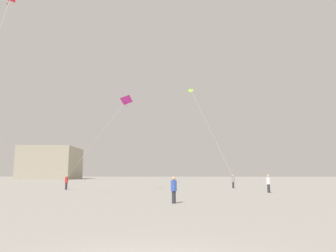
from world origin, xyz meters
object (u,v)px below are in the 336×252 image
object	(u,v)px
person_in_grey	(233,181)
person_in_white	(268,183)
person_in_red	(66,182)
person_in_blue	(174,189)
building_left_hall	(52,163)
kite_lime_diamond	(192,92)
kite_magenta_delta	(125,101)

from	to	relation	value
person_in_grey	person_in_white	bearing A→B (deg)	106.32
person_in_red	person_in_blue	xyz separation A→B (m)	(12.06, -15.19, 0.01)
person_in_white	building_left_hall	bearing A→B (deg)	-36.60
person_in_red	kite_lime_diamond	bearing A→B (deg)	-31.52
building_left_hall	kite_lime_diamond	bearing A→B (deg)	-51.10
person_in_grey	person_in_red	xyz separation A→B (m)	(-19.32, -3.58, 0.00)
kite_lime_diamond	building_left_hall	xyz separation A→B (m)	(-40.22, 49.84, -8.73)
kite_magenta_delta	kite_lime_diamond	bearing A→B (deg)	53.50
person_in_red	kite_magenta_delta	size ratio (longest dim) A/B	0.18
person_in_white	kite_magenta_delta	distance (m)	17.01
person_in_white	person_in_blue	size ratio (longest dim) A/B	1.04
person_in_white	kite_magenta_delta	world-z (taller)	kite_magenta_delta
person_in_grey	person_in_red	distance (m)	19.65
building_left_hall	kite_magenta_delta	bearing A→B (deg)	-62.01
person_in_red	building_left_hall	xyz separation A→B (m)	(-25.50, 58.75, 3.92)
person_in_white	person_in_blue	distance (m)	13.70
person_in_red	person_in_grey	bearing A→B (deg)	-52.18
person_in_grey	person_in_white	size ratio (longest dim) A/B	0.95
kite_lime_diamond	person_in_blue	bearing A→B (deg)	-96.31
kite_magenta_delta	person_in_blue	bearing A→B (deg)	-68.16
person_in_blue	kite_magenta_delta	xyz separation A→B (m)	(-5.33, 13.29, 8.74)
building_left_hall	person_in_grey	bearing A→B (deg)	-50.91
person_in_blue	kite_lime_diamond	world-z (taller)	kite_lime_diamond
kite_lime_diamond	person_in_red	bearing A→B (deg)	-148.84
person_in_red	person_in_white	bearing A→B (deg)	-75.64
person_in_blue	kite_lime_diamond	bearing A→B (deg)	103.91
person_in_grey	person_in_white	distance (m)	8.60
person_in_grey	person_in_blue	bearing A→B (deg)	73.59
person_in_white	kite_lime_diamond	distance (m)	19.70
person_in_grey	person_in_red	bearing A→B (deg)	15.25
kite_lime_diamond	kite_magenta_delta	xyz separation A→B (m)	(-7.99, -10.80, -3.91)
person_in_grey	person_in_blue	distance (m)	20.13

